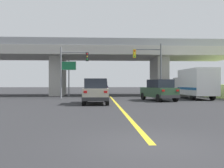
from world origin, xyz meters
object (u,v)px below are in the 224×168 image
(suv_crossing, at_px, (159,90))
(traffic_signal_farside, at_px, (70,65))
(box_truck, at_px, (194,83))
(highway_sign, at_px, (69,69))
(sedan_oncoming, at_px, (102,87))
(traffic_signal_nearside, at_px, (152,63))
(suv_lead, at_px, (96,91))

(suv_crossing, distance_m, traffic_signal_farside, 10.05)
(box_truck, bearing_deg, traffic_signal_farside, 174.53)
(traffic_signal_farside, bearing_deg, highway_sign, 99.59)
(box_truck, bearing_deg, highway_sign, 160.42)
(suv_crossing, distance_m, highway_sign, 12.44)
(traffic_signal_farside, relative_size, highway_sign, 1.23)
(highway_sign, bearing_deg, box_truck, -19.58)
(suv_crossing, bearing_deg, sedan_oncoming, 89.98)
(sedan_oncoming, relative_size, traffic_signal_nearside, 0.72)
(suv_crossing, relative_size, traffic_signal_nearside, 0.78)
(suv_lead, bearing_deg, suv_crossing, 28.41)
(traffic_signal_nearside, bearing_deg, highway_sign, 160.34)
(suv_lead, relative_size, box_truck, 0.60)
(sedan_oncoming, height_order, highway_sign, highway_sign)
(suv_lead, distance_m, box_truck, 12.08)
(suv_crossing, relative_size, highway_sign, 1.05)
(traffic_signal_nearside, relative_size, highway_sign, 1.34)
(suv_crossing, height_order, sedan_oncoming, same)
(suv_lead, xyz_separation_m, box_truck, (10.50, 5.93, 0.65))
(traffic_signal_nearside, distance_m, traffic_signal_farside, 9.10)
(sedan_oncoming, bearing_deg, traffic_signal_nearside, -72.27)
(suv_crossing, xyz_separation_m, sedan_oncoming, (-5.13, 21.04, 0.00))
(traffic_signal_nearside, distance_m, highway_sign, 10.33)
(box_truck, height_order, highway_sign, highway_sign)
(suv_crossing, distance_m, box_truck, 5.31)
(suv_crossing, xyz_separation_m, highway_sign, (-9.48, 7.68, 2.40))
(highway_sign, bearing_deg, traffic_signal_farside, -80.41)
(suv_crossing, height_order, highway_sign, highway_sign)
(traffic_signal_nearside, bearing_deg, suv_lead, -129.86)
(box_truck, bearing_deg, suv_crossing, -149.18)
(box_truck, relative_size, sedan_oncoming, 1.69)
(traffic_signal_nearside, relative_size, traffic_signal_farside, 1.09)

